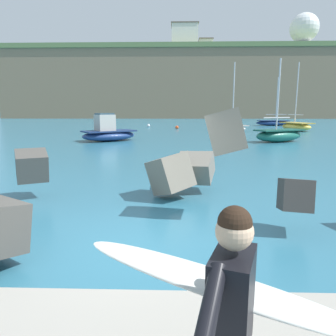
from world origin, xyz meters
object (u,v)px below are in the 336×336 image
Objects in this scene: station_building_west at (153,52)px; station_building_annex at (185,37)px; station_building_east at (184,49)px; surfer_with_board at (228,316)px; radar_dome at (304,31)px; boat_near_right at (279,135)px; boat_near_centre at (108,133)px; boat_mid_left at (273,123)px; boat_mid_centre at (230,127)px; boat_near_left at (296,126)px; mooring_buoy_middle at (177,127)px; station_building_central at (205,49)px; mooring_buoy_inner at (149,126)px.

station_building_annex is (10.32, -17.65, 0.99)m from station_building_west.
station_building_west is 1.01× the size of station_building_east.
surfer_with_board is 106.36m from radar_dome.
station_building_annex is at bearing 95.08° from boat_near_right.
boat_near_centre is 0.67× the size of boat_mid_left.
surfer_with_board is 34.79m from boat_mid_centre.
boat_near_centre is at bearing 178.74° from boat_near_right.
boat_near_right is 0.82× the size of boat_mid_centre.
boat_near_left reaches higher than boat_mid_left.
mooring_buoy_middle is at bearing 168.58° from boat_near_left.
surfer_with_board is 0.28× the size of station_building_central.
boat_mid_left is 0.98× the size of station_building_central.
mooring_buoy_middle is at bearing 90.61° from surfer_with_board.
boat_mid_left is at bearing 74.47° from boat_near_right.
station_building_annex is at bearing 83.10° from mooring_buoy_inner.
station_building_annex is at bearing 102.20° from boat_near_left.
mooring_buoy_inner is 70.34m from station_building_east.
station_building_central is at bearing 85.38° from surfer_with_board.
station_building_east is (-4.06, 74.38, 21.89)m from boat_mid_centre.
radar_dome is (30.87, 62.69, 24.60)m from boat_mid_centre.
boat_near_right is 89.67m from station_building_west.
station_building_annex is (-12.80, 43.75, 21.77)m from boat_mid_left.
mooring_buoy_middle is at bearing 147.88° from boat_mid_centre.
mooring_buoy_middle is at bearing -148.72° from boat_mid_left.
boat_near_left reaches higher than mooring_buoy_inner.
boat_near_right is 0.83× the size of station_building_west.
boat_near_left is at bearing -110.53° from radar_dome.
boat_mid_centre is (-1.83, 11.55, -0.09)m from boat_near_right.
boat_near_left reaches higher than mooring_buoy_middle.
boat_mid_centre is 1.01× the size of station_building_east.
station_building_annex reaches higher than boat_near_left.
station_building_east is (-5.89, 85.93, 21.80)m from boat_near_right.
boat_mid_left is at bearing -114.05° from radar_dome.
boat_near_right is at bearing -115.33° from boat_near_left.
boat_near_right is (7.53, 22.76, -0.73)m from surfer_with_board.
boat_near_right reaches higher than mooring_buoy_middle.
mooring_buoy_middle is at bearing 117.28° from boat_near_right.
boat_near_left is 0.70× the size of radar_dome.
station_building_annex reaches higher than boat_mid_left.
surfer_with_board is at bearing -108.30° from boat_near_right.
boat_near_left is 1.24× the size of boat_near_right.
station_building_annex is at bearing 89.06° from surfer_with_board.
station_building_east is (10.47, 0.23, 1.10)m from station_building_west.
boat_near_centre is 0.65× the size of station_building_west.
boat_near_left is 14.17m from mooring_buoy_middle.
station_building_central is (-4.90, 70.94, 21.25)m from boat_near_left.
station_building_central is (1.05, 83.52, 21.25)m from boat_near_right.
station_building_east is (1.63, 108.70, 21.07)m from surfer_with_board.
boat_near_centre is at bearing -109.79° from mooring_buoy_middle.
station_building_annex is at bearing -59.68° from station_building_west.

